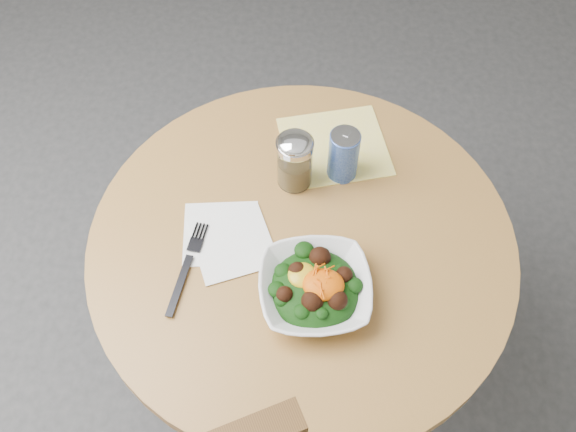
# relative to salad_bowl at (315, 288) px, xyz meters

# --- Properties ---
(ground) EXTENTS (6.00, 6.00, 0.00)m
(ground) POSITION_rel_salad_bowl_xyz_m (-0.03, 0.13, -0.78)
(ground) COLOR #303033
(ground) RESTS_ON ground
(table) EXTENTS (0.90, 0.90, 0.75)m
(table) POSITION_rel_salad_bowl_xyz_m (-0.03, 0.13, -0.23)
(table) COLOR black
(table) RESTS_ON ground
(cloth_napkin) EXTENTS (0.28, 0.27, 0.00)m
(cloth_napkin) POSITION_rel_salad_bowl_xyz_m (0.04, 0.38, -0.03)
(cloth_napkin) COLOR yellow
(cloth_napkin) RESTS_ON table
(paper_napkins) EXTENTS (0.22, 0.21, 0.00)m
(paper_napkins) POSITION_rel_salad_bowl_xyz_m (-0.19, 0.12, -0.03)
(paper_napkins) COLOR white
(paper_napkins) RESTS_ON table
(salad_bowl) EXTENTS (0.24, 0.24, 0.08)m
(salad_bowl) POSITION_rel_salad_bowl_xyz_m (0.00, 0.00, 0.00)
(salad_bowl) COLOR silver
(salad_bowl) RESTS_ON table
(fork) EXTENTS (0.06, 0.22, 0.00)m
(fork) POSITION_rel_salad_bowl_xyz_m (-0.26, 0.05, -0.02)
(fork) COLOR black
(fork) RESTS_ON table
(spice_shaker) EXTENTS (0.08, 0.08, 0.14)m
(spice_shaker) POSITION_rel_salad_bowl_xyz_m (-0.05, 0.28, 0.04)
(spice_shaker) COLOR silver
(spice_shaker) RESTS_ON table
(beverage_can) EXTENTS (0.07, 0.07, 0.13)m
(beverage_can) POSITION_rel_salad_bowl_xyz_m (0.05, 0.31, 0.03)
(beverage_can) COLOR navy
(beverage_can) RESTS_ON table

